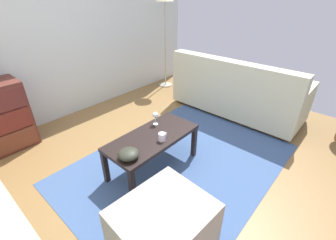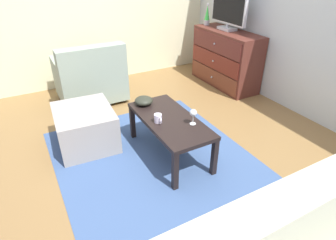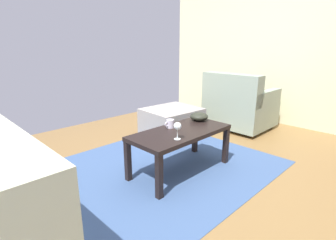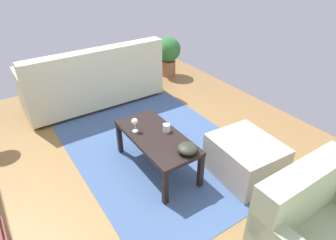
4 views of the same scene
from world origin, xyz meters
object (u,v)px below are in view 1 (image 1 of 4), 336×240
(coffee_table, at_px, (152,140))
(mug, at_px, (162,137))
(couch_large, at_px, (236,92))
(bowl_decorative, at_px, (129,154))
(wine_glass, at_px, (155,115))
(ottoman, at_px, (163,227))
(standing_lamp, at_px, (165,6))

(coffee_table, bearing_deg, mug, -84.86)
(mug, relative_size, couch_large, 0.06)
(mug, xyz_separation_m, bowl_decorative, (-0.42, 0.04, 0.00))
(wine_glass, height_order, bowl_decorative, wine_glass)
(coffee_table, bearing_deg, ottoman, -130.32)
(ottoman, xyz_separation_m, standing_lamp, (2.65, 2.38, 1.32))
(bowl_decorative, distance_m, ottoman, 0.71)
(standing_lamp, bearing_deg, bowl_decorative, -144.38)
(bowl_decorative, relative_size, standing_lamp, 0.11)
(standing_lamp, bearing_deg, couch_large, -95.77)
(standing_lamp, bearing_deg, coffee_table, -140.94)
(wine_glass, distance_m, standing_lamp, 2.58)
(ottoman, relative_size, standing_lamp, 0.39)
(coffee_table, distance_m, couch_large, 1.87)
(wine_glass, xyz_separation_m, bowl_decorative, (-0.61, -0.24, -0.07))
(coffee_table, relative_size, wine_glass, 6.60)
(coffee_table, bearing_deg, couch_large, -0.92)
(wine_glass, xyz_separation_m, couch_large, (1.67, -0.18, -0.20))
(mug, height_order, standing_lamp, standing_lamp)
(coffee_table, bearing_deg, wine_glass, 35.90)
(coffee_table, distance_m, mug, 0.17)
(standing_lamp, bearing_deg, mug, -138.57)
(wine_glass, relative_size, couch_large, 0.08)
(wine_glass, distance_m, couch_large, 1.69)
(bowl_decorative, bearing_deg, coffee_table, 13.45)
(coffee_table, height_order, bowl_decorative, bowl_decorative)
(coffee_table, xyz_separation_m, bowl_decorative, (-0.41, -0.10, 0.10))
(coffee_table, distance_m, bowl_decorative, 0.43)
(ottoman, height_order, standing_lamp, standing_lamp)
(coffee_table, distance_m, wine_glass, 0.30)
(wine_glass, xyz_separation_m, standing_lamp, (1.84, 1.51, 0.99))
(coffee_table, bearing_deg, bowl_decorative, -166.55)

